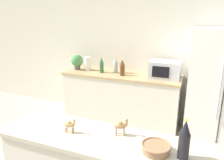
% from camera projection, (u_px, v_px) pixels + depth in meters
% --- Properties ---
extents(wall_back, '(8.00, 0.06, 2.55)m').
position_uv_depth(wall_back, '(154.00, 51.00, 3.83)').
color(wall_back, silver).
rests_on(wall_back, ground_plane).
extents(back_counter, '(2.07, 0.63, 0.89)m').
position_uv_depth(back_counter, '(121.00, 98.00, 3.95)').
color(back_counter, silver).
rests_on(back_counter, ground_plane).
extents(refrigerator, '(0.94, 0.69, 1.71)m').
position_uv_depth(refrigerator, '(222.00, 87.00, 3.21)').
color(refrigerator, white).
rests_on(refrigerator, ground_plane).
extents(potted_plant, '(0.22, 0.22, 0.28)m').
position_uv_depth(potted_plant, '(77.00, 61.00, 4.09)').
color(potted_plant, '#595451').
rests_on(potted_plant, back_counter).
extents(paper_towel_roll, '(0.12, 0.12, 0.25)m').
position_uv_depth(paper_towel_roll, '(88.00, 64.00, 4.04)').
color(paper_towel_roll, white).
rests_on(paper_towel_roll, back_counter).
extents(microwave, '(0.48, 0.37, 0.28)m').
position_uv_depth(microwave, '(165.00, 70.00, 3.53)').
color(microwave, '#B2B5BA').
rests_on(microwave, back_counter).
extents(back_bottle_0, '(0.08, 0.08, 0.26)m').
position_uv_depth(back_bottle_0, '(122.00, 66.00, 3.85)').
color(back_bottle_0, brown).
rests_on(back_bottle_0, back_counter).
extents(back_bottle_1, '(0.08, 0.08, 0.29)m').
position_uv_depth(back_bottle_1, '(115.00, 65.00, 3.88)').
color(back_bottle_1, '#B2B7BC').
rests_on(back_bottle_1, back_counter).
extents(back_bottle_2, '(0.08, 0.08, 0.28)m').
position_uv_depth(back_bottle_2, '(122.00, 68.00, 3.69)').
color(back_bottle_2, brown).
rests_on(back_bottle_2, back_counter).
extents(back_bottle_3, '(0.07, 0.07, 0.28)m').
position_uv_depth(back_bottle_3, '(102.00, 65.00, 3.88)').
color(back_bottle_3, '#2D6033').
rests_on(back_bottle_3, back_counter).
extents(wine_bottle, '(0.08, 0.08, 0.29)m').
position_uv_depth(wine_bottle, '(184.00, 140.00, 1.46)').
color(wine_bottle, black).
rests_on(wine_bottle, bar_counter).
extents(fruit_bowl, '(0.21, 0.21, 0.06)m').
position_uv_depth(fruit_bowl, '(156.00, 148.00, 1.55)').
color(fruit_bowl, '#8C6647').
rests_on(fruit_bowl, bar_counter).
extents(camel_figurine, '(0.12, 0.08, 0.15)m').
position_uv_depth(camel_figurine, '(121.00, 125.00, 1.77)').
color(camel_figurine, '#A87F4C').
rests_on(camel_figurine, bar_counter).
extents(camel_figurine_second, '(0.10, 0.06, 0.13)m').
position_uv_depth(camel_figurine_second, '(70.00, 124.00, 1.80)').
color(camel_figurine_second, tan).
rests_on(camel_figurine_second, bar_counter).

